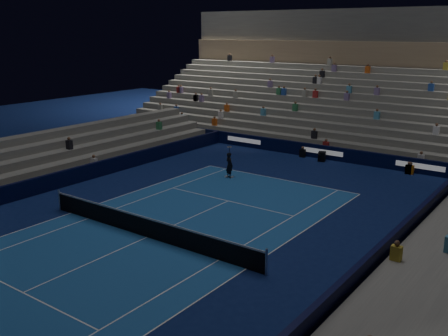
% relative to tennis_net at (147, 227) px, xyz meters
% --- Properties ---
extents(ground, '(90.00, 90.00, 0.00)m').
position_rel_tennis_net_xyz_m(ground, '(0.00, 0.00, -0.50)').
color(ground, '#0D1A4E').
rests_on(ground, ground).
extents(court_surface, '(10.97, 23.77, 0.01)m').
position_rel_tennis_net_xyz_m(court_surface, '(0.00, 0.00, -0.50)').
color(court_surface, '#1C529B').
rests_on(court_surface, ground).
extents(sponsor_barrier_far, '(44.00, 0.25, 1.00)m').
position_rel_tennis_net_xyz_m(sponsor_barrier_far, '(0.00, 18.50, -0.00)').
color(sponsor_barrier_far, black).
rests_on(sponsor_barrier_far, ground).
extents(sponsor_barrier_east, '(0.25, 37.00, 1.00)m').
position_rel_tennis_net_xyz_m(sponsor_barrier_east, '(9.70, 0.00, -0.00)').
color(sponsor_barrier_east, black).
rests_on(sponsor_barrier_east, ground).
extents(sponsor_barrier_west, '(0.25, 37.00, 1.00)m').
position_rel_tennis_net_xyz_m(sponsor_barrier_west, '(-9.70, 0.00, -0.00)').
color(sponsor_barrier_west, black).
rests_on(sponsor_barrier_west, ground).
extents(grandstand_main, '(44.00, 15.20, 11.20)m').
position_rel_tennis_net_xyz_m(grandstand_main, '(0.00, 27.90, 2.87)').
color(grandstand_main, slate).
rests_on(grandstand_main, ground).
extents(tennis_net, '(12.90, 0.10, 1.10)m').
position_rel_tennis_net_xyz_m(tennis_net, '(0.00, 0.00, 0.00)').
color(tennis_net, '#B2B2B7').
rests_on(tennis_net, ground).
extents(tennis_player, '(0.71, 0.58, 1.67)m').
position_rel_tennis_net_xyz_m(tennis_player, '(-2.69, 10.27, 0.33)').
color(tennis_player, black).
rests_on(tennis_player, ground).
extents(broadcast_camera, '(0.67, 1.05, 0.68)m').
position_rel_tennis_net_xyz_m(broadcast_camera, '(0.23, 17.77, -0.16)').
color(broadcast_camera, black).
rests_on(broadcast_camera, ground).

